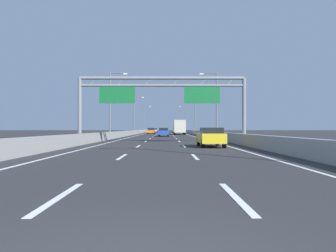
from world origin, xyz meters
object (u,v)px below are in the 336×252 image
at_px(streetlamp_left_mid, 112,101).
at_px(black_car, 165,130).
at_px(orange_car, 151,131).
at_px(box_truck, 179,127).
at_px(streetlamp_left_far, 135,113).
at_px(yellow_car, 211,137).
at_px(streetlamp_right_mid, 215,101).
at_px(streetlamp_right_far, 194,113).
at_px(sign_gantry, 161,93).
at_px(streetlamp_left_distant, 144,117).
at_px(streetlamp_right_distant, 185,117).
at_px(green_car, 175,130).
at_px(silver_car, 155,130).
at_px(white_car, 176,130).
at_px(blue_car, 164,132).

relative_size(streetlamp_left_mid, black_car, 2.08).
height_order(orange_car, box_truck, box_truck).
relative_size(streetlamp_left_far, yellow_car, 2.31).
bearing_deg(streetlamp_left_mid, black_car, 85.03).
height_order(streetlamp_right_mid, streetlamp_right_far, same).
xyz_separation_m(sign_gantry, streetlamp_left_distant, (-7.41, 83.11, 0.59)).
height_order(streetlamp_left_distant, streetlamp_right_distant, same).
distance_m(streetlamp_left_distant, orange_car, 35.18).
distance_m(black_car, green_car, 16.56).
bearing_deg(yellow_car, streetlamp_right_distant, 87.63).
height_order(silver_car, yellow_car, yellow_car).
bearing_deg(box_truck, streetlamp_right_far, 65.34).
distance_m(streetlamp_left_far, black_car, 50.06).
bearing_deg(black_car, green_car, -76.56).
bearing_deg(white_car, streetlamp_right_distant, 71.38).
height_order(streetlamp_left_distant, silver_car, streetlamp_left_distant).
bearing_deg(orange_car, streetlamp_right_mid, -71.92).
relative_size(streetlamp_right_mid, streetlamp_right_distant, 1.00).
distance_m(sign_gantry, streetlamp_right_far, 49.69).
xyz_separation_m(sign_gantry, streetlamp_right_mid, (7.52, 15.12, 0.59)).
relative_size(white_car, box_truck, 0.58).
distance_m(streetlamp_left_far, streetlamp_right_far, 14.93).
xyz_separation_m(streetlamp_right_far, green_car, (-3.84, 33.21, -4.64)).
relative_size(streetlamp_right_mid, yellow_car, 2.31).
distance_m(blue_car, green_car, 58.23).
bearing_deg(streetlamp_right_far, silver_car, 110.11).
bearing_deg(white_car, sign_gantry, -92.84).
bearing_deg(sign_gantry, orange_car, 93.97).
bearing_deg(streetlamp_right_mid, orange_car, 108.08).
bearing_deg(streetlamp_right_distant, orange_car, -107.45).
height_order(streetlamp_right_distant, blue_car, streetlamp_right_distant).
distance_m(streetlamp_right_distant, box_truck, 43.27).
distance_m(white_car, black_car, 27.42).
height_order(black_car, box_truck, box_truck).
bearing_deg(orange_car, streetlamp_left_distant, 96.66).
relative_size(streetlamp_right_far, silver_car, 2.22).
relative_size(streetlamp_left_distant, streetlamp_right_distant, 1.00).
bearing_deg(streetlamp_right_mid, streetlamp_left_mid, 180.00).
bearing_deg(box_truck, orange_car, 129.35).
relative_size(streetlamp_right_mid, black_car, 2.08).
distance_m(streetlamp_left_distant, silver_car, 7.19).
distance_m(white_car, box_truck, 31.09).
height_order(streetlamp_left_distant, orange_car, streetlamp_left_distant).
bearing_deg(silver_car, streetlamp_left_distant, 135.33).
distance_m(streetlamp_right_distant, white_car, 13.32).
distance_m(sign_gantry, streetlamp_left_mid, 16.85).
distance_m(streetlamp_right_far, black_car, 50.13).
relative_size(sign_gantry, green_car, 3.66).
bearing_deg(streetlamp_right_distant, yellow_car, -92.37).
height_order(streetlamp_right_distant, green_car, streetlamp_right_distant).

